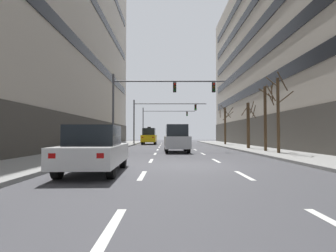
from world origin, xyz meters
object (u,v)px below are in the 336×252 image
object	(u,v)px
taxi_driving_0	(149,136)
car_driving_1	(176,138)
street_tree_0	(225,124)
street_tree_3	(266,116)
street_tree_2	(248,124)
car_driving_2	(95,150)
traffic_signal_0	(153,96)
traffic_signal_1	(157,113)
street_tree_1	(278,112)
traffic_signal_2	(159,118)

from	to	relation	value
taxi_driving_0	car_driving_1	xyz separation A→B (m)	(3.22, -16.89, -0.07)
taxi_driving_0	street_tree_0	bearing A→B (deg)	-20.83
taxi_driving_0	street_tree_3	bearing A→B (deg)	-60.60
taxi_driving_0	street_tree_2	world-z (taller)	street_tree_2
car_driving_2	street_tree_2	world-z (taller)	street_tree_2
taxi_driving_0	traffic_signal_0	bearing A→B (deg)	-85.14
traffic_signal_1	street_tree_3	world-z (taller)	traffic_signal_1
car_driving_2	street_tree_0	xyz separation A→B (m)	(9.98, 24.37, 1.85)
car_driving_2	traffic_signal_1	world-z (taller)	traffic_signal_1
street_tree_1	taxi_driving_0	bearing A→B (deg)	116.39
taxi_driving_0	car_driving_1	world-z (taller)	taxi_driving_0
street_tree_1	car_driving_2	bearing A→B (deg)	-140.47
traffic_signal_0	street_tree_0	bearing A→B (deg)	52.17
traffic_signal_1	street_tree_1	distance (m)	21.50
traffic_signal_2	street_tree_2	distance (m)	28.94
traffic_signal_0	street_tree_2	size ratio (longest dim) A/B	2.28
car_driving_1	traffic_signal_1	world-z (taller)	traffic_signal_1
street_tree_1	traffic_signal_1	bearing A→B (deg)	113.98
car_driving_1	street_tree_0	distance (m)	14.81
street_tree_1	street_tree_2	distance (m)	6.57
taxi_driving_0	street_tree_2	distance (m)	16.68
car_driving_1	street_tree_2	xyz separation A→B (m)	(6.68, 3.52, 1.24)
taxi_driving_0	car_driving_2	xyz separation A→B (m)	(-0.08, -28.13, -0.30)
traffic_signal_2	traffic_signal_1	bearing A→B (deg)	-89.48
traffic_signal_0	traffic_signal_2	bearing A→B (deg)	90.46
car_driving_2	traffic_signal_1	size ratio (longest dim) A/B	0.44
street_tree_0	taxi_driving_0	bearing A→B (deg)	159.17
traffic_signal_2	taxi_driving_0	bearing A→B (deg)	-94.20
traffic_signal_2	street_tree_0	size ratio (longest dim) A/B	2.04
traffic_signal_1	traffic_signal_2	world-z (taller)	traffic_signal_2
street_tree_2	car_driving_2	bearing A→B (deg)	-124.06
taxi_driving_0	street_tree_2	size ratio (longest dim) A/B	1.11
street_tree_3	street_tree_1	bearing A→B (deg)	-90.87
car_driving_2	traffic_signal_2	size ratio (longest dim) A/B	0.45
taxi_driving_0	street_tree_1	xyz separation A→B (m)	(9.88, -19.91, 1.73)
car_driving_2	street_tree_3	bearing A→B (deg)	46.50
taxi_driving_0	car_driving_1	bearing A→B (deg)	-79.19
car_driving_2	traffic_signal_0	xyz separation A→B (m)	(1.34, 13.25, 3.85)
street_tree_0	street_tree_3	bearing A→B (deg)	-89.93
car_driving_2	traffic_signal_1	distance (m)	28.07
car_driving_2	street_tree_3	world-z (taller)	street_tree_3
traffic_signal_0	street_tree_0	xyz separation A→B (m)	(8.63, 11.12, -2.00)
car_driving_2	traffic_signal_0	bearing A→B (deg)	84.20
traffic_signal_1	street_tree_1	xyz separation A→B (m)	(8.72, -19.60, -1.54)
traffic_signal_1	street_tree_1	world-z (taller)	traffic_signal_1
car_driving_1	street_tree_1	distance (m)	7.53
street_tree_3	street_tree_2	bearing A→B (deg)	90.15
traffic_signal_2	street_tree_2	bearing A→B (deg)	-72.09
street_tree_0	street_tree_1	distance (m)	16.15
car_driving_2	street_tree_3	size ratio (longest dim) A/B	0.89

